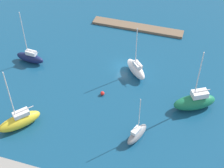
# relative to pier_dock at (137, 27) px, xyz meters

# --- Properties ---
(water) EXTENTS (160.00, 160.00, 0.00)m
(water) POSITION_rel_pier_dock_xyz_m (-0.55, 15.24, -0.28)
(water) COLOR navy
(water) RESTS_ON ground
(pier_dock) EXTENTS (22.24, 2.93, 0.57)m
(pier_dock) POSITION_rel_pier_dock_xyz_m (0.00, 0.00, 0.00)
(pier_dock) COLOR brown
(pier_dock) RESTS_ON ground
(sailboat_white_outer_mooring) EXTENTS (5.84, 6.10, 10.95)m
(sailboat_white_outer_mooring) POSITION_rel_pier_dock_xyz_m (-3.81, 16.73, 1.11)
(sailboat_white_outer_mooring) COLOR white
(sailboat_white_outer_mooring) RESTS_ON water
(sailboat_yellow_center_basin) EXTENTS (6.72, 7.30, 12.64)m
(sailboat_yellow_center_basin) POSITION_rel_pier_dock_xyz_m (11.99, 36.29, 1.13)
(sailboat_yellow_center_basin) COLOR yellow
(sailboat_yellow_center_basin) RESTS_ON water
(sailboat_navy_off_beacon) EXTENTS (6.51, 2.32, 12.02)m
(sailboat_navy_off_beacon) POSITION_rel_pier_dock_xyz_m (18.69, 19.51, 0.95)
(sailboat_navy_off_beacon) COLOR #141E4C
(sailboat_navy_off_beacon) RESTS_ON water
(sailboat_green_inner_mooring) EXTENTS (8.36, 6.44, 12.92)m
(sailboat_green_inner_mooring) POSITION_rel_pier_dock_xyz_m (-16.42, 22.83, 1.34)
(sailboat_green_inner_mooring) COLOR #19724C
(sailboat_green_inner_mooring) RESTS_ON water
(sailboat_gray_near_pier) EXTENTS (3.23, 5.35, 9.14)m
(sailboat_gray_near_pier) POSITION_rel_pier_dock_xyz_m (-8.10, 32.84, 0.84)
(sailboat_gray_near_pier) COLOR gray
(sailboat_gray_near_pier) RESTS_ON water
(mooring_buoy_red) EXTENTS (0.81, 0.81, 0.81)m
(mooring_buoy_red) POSITION_rel_pier_dock_xyz_m (0.77, 24.61, 0.12)
(mooring_buoy_red) COLOR red
(mooring_buoy_red) RESTS_ON water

